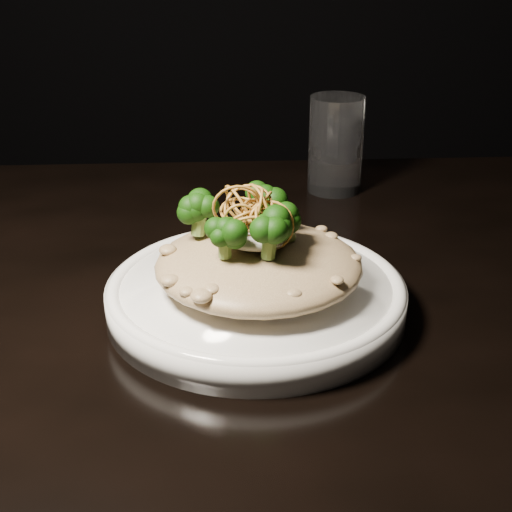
{
  "coord_description": "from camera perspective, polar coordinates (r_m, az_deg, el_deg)",
  "views": [
    {
      "loc": [
        -0.08,
        -0.62,
        1.07
      ],
      "look_at": [
        -0.05,
        -0.05,
        0.81
      ],
      "focal_mm": 50.0,
      "sensor_mm": 36.0,
      "label": 1
    }
  ],
  "objects": [
    {
      "name": "table",
      "position": [
        0.74,
        3.62,
        -7.9
      ],
      "size": [
        1.1,
        0.8,
        0.75
      ],
      "color": "black",
      "rests_on": "ground"
    },
    {
      "name": "drinking_glass",
      "position": [
        0.93,
        6.4,
        8.85
      ],
      "size": [
        0.08,
        0.08,
        0.12
      ],
      "primitive_type": "cylinder",
      "rotation": [
        0.0,
        0.0,
        0.1
      ],
      "color": "silver",
      "rests_on": "table"
    },
    {
      "name": "risotto",
      "position": [
        0.63,
        0.21,
        -0.68
      ],
      "size": [
        0.18,
        0.18,
        0.04
      ],
      "primitive_type": "ellipsoid",
      "color": "brown",
      "rests_on": "plate"
    },
    {
      "name": "broccoli",
      "position": [
        0.62,
        -0.46,
        3.28
      ],
      "size": [
        0.13,
        0.13,
        0.05
      ],
      "primitive_type": null,
      "color": "black",
      "rests_on": "risotto"
    },
    {
      "name": "cheese",
      "position": [
        0.61,
        -0.04,
        1.7
      ],
      "size": [
        0.06,
        0.06,
        0.02
      ],
      "primitive_type": "ellipsoid",
      "color": "silver",
      "rests_on": "risotto"
    },
    {
      "name": "plate",
      "position": [
        0.64,
        0.0,
        -3.32
      ],
      "size": [
        0.27,
        0.27,
        0.03
      ],
      "primitive_type": "cylinder",
      "color": "white",
      "rests_on": "table"
    },
    {
      "name": "shallots",
      "position": [
        0.6,
        -0.2,
        3.68
      ],
      "size": [
        0.05,
        0.05,
        0.03
      ],
      "primitive_type": null,
      "color": "brown",
      "rests_on": "cheese"
    }
  ]
}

